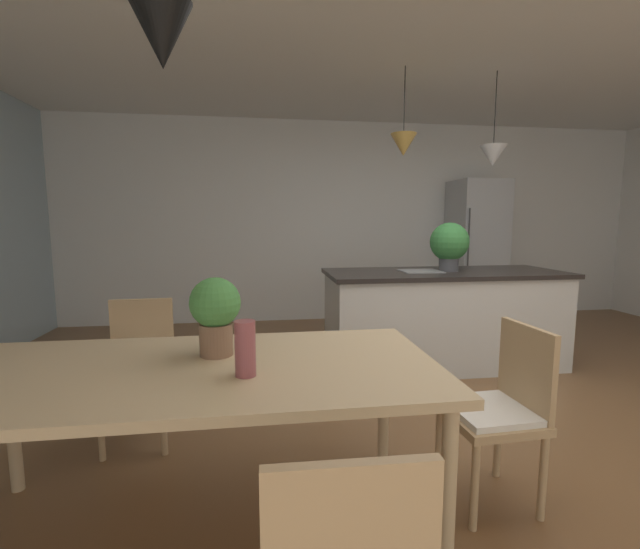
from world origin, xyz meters
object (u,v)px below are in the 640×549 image
refrigerator (475,251)px  potted_plant_on_island (449,244)px  vase_on_dining_table (245,348)px  potted_plant_on_table (215,310)px  chair_far_left (139,366)px  dining_table (195,380)px  kitchen_island (443,317)px  chair_kitchen_end (500,407)px

refrigerator → potted_plant_on_island: bearing=-124.8°
refrigerator → vase_on_dining_table: refrigerator is taller
refrigerator → potted_plant_on_table: bearing=-132.0°
chair_far_left → potted_plant_on_table: bearing=-52.7°
dining_table → kitchen_island: bearing=44.0°
chair_far_left → potted_plant_on_table: 1.03m
dining_table → refrigerator: bearing=48.4°
kitchen_island → potted_plant_on_island: potted_plant_on_island is taller
chair_far_left → vase_on_dining_table: size_ratio=3.92×
refrigerator → potted_plant_on_table: refrigerator is taller
chair_far_left → dining_table: bearing=-61.4°
chair_far_left → vase_on_dining_table: bearing=-55.6°
potted_plant_on_table → refrigerator: bearing=48.0°
chair_kitchen_end → potted_plant_on_island: (0.61, 1.91, 0.68)m
refrigerator → chair_kitchen_end: bearing=-116.4°
potted_plant_on_island → potted_plant_on_table: bearing=-137.6°
chair_far_left → kitchen_island: bearing=23.2°
chair_far_left → kitchen_island: kitchen_island is taller
dining_table → potted_plant_on_island: size_ratio=4.61×
chair_kitchen_end → kitchen_island: bearing=73.2°
potted_plant_on_table → chair_kitchen_end: bearing=-6.0°
potted_plant_on_island → chair_kitchen_end: bearing=-107.8°
refrigerator → potted_plant_on_table: (-3.13, -3.48, 0.00)m
kitchen_island → refrigerator: bearing=54.3°
dining_table → kitchen_island: 2.77m
dining_table → chair_far_left: 1.01m
chair_far_left → refrigerator: refrigerator is taller
potted_plant_on_island → potted_plant_on_table: 2.64m
chair_far_left → chair_kitchen_end: same height
chair_far_left → potted_plant_on_island: 2.79m
chair_far_left → refrigerator: 4.62m
kitchen_island → refrigerator: refrigerator is taller
potted_plant_on_island → potted_plant_on_table: size_ratio=1.26×
dining_table → kitchen_island: size_ratio=0.95×
kitchen_island → potted_plant_on_island: 0.70m
chair_kitchen_end → refrigerator: 4.07m
potted_plant_on_table → vase_on_dining_table: size_ratio=1.62×
vase_on_dining_table → refrigerator: bearing=51.5°
chair_kitchen_end → kitchen_island: (0.58, 1.91, -0.01)m
kitchen_island → vase_on_dining_table: 2.74m
chair_far_left → potted_plant_on_island: (2.49, 1.05, 0.68)m
chair_far_left → vase_on_dining_table: 1.28m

